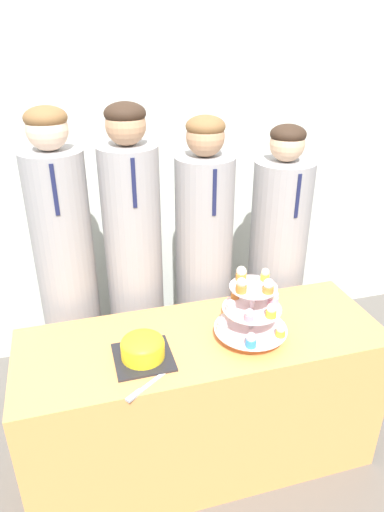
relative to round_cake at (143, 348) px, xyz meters
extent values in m
plane|color=#605B56|center=(0.27, -0.20, -0.78)|extent=(16.00, 16.00, 0.00)
cube|color=silver|center=(0.27, 1.18, 0.57)|extent=(9.00, 0.06, 2.70)
cube|color=#EF9951|center=(0.27, 0.07, -0.42)|extent=(1.57, 0.55, 0.73)
cube|color=#232328|center=(0.00, 0.00, -0.05)|extent=(0.23, 0.23, 0.01)
cylinder|color=yellow|center=(0.00, 0.00, -0.01)|extent=(0.17, 0.17, 0.06)
ellipsoid|color=yellow|center=(0.00, 0.00, 0.02)|extent=(0.17, 0.17, 0.06)
cube|color=silver|center=(0.03, -0.13, -0.05)|extent=(0.14, 0.11, 0.00)
cube|color=#B2B2B7|center=(-0.07, -0.20, -0.05)|extent=(0.07, 0.06, 0.01)
cylinder|color=silver|center=(0.46, 0.01, 0.07)|extent=(0.02, 0.02, 0.25)
cylinder|color=silver|center=(0.46, 0.01, 0.00)|extent=(0.31, 0.31, 0.01)
cylinder|color=silver|center=(0.46, 0.01, 0.10)|extent=(0.24, 0.24, 0.01)
cylinder|color=silver|center=(0.46, 0.01, 0.20)|extent=(0.19, 0.19, 0.01)
cylinder|color=#3893DB|center=(0.56, 0.08, 0.01)|extent=(0.05, 0.05, 0.02)
sphere|color=beige|center=(0.56, 0.08, 0.04)|extent=(0.05, 0.05, 0.05)
cylinder|color=yellow|center=(0.41, 0.13, 0.01)|extent=(0.04, 0.04, 0.03)
sphere|color=beige|center=(0.41, 0.13, 0.04)|extent=(0.04, 0.04, 0.04)
cylinder|color=white|center=(0.34, 0.02, 0.01)|extent=(0.05, 0.05, 0.03)
sphere|color=silver|center=(0.34, 0.02, 0.04)|extent=(0.04, 0.04, 0.04)
cylinder|color=#3893DB|center=(0.41, -0.11, 0.02)|extent=(0.04, 0.04, 0.03)
sphere|color=silver|center=(0.41, -0.11, 0.04)|extent=(0.04, 0.04, 0.04)
cylinder|color=yellow|center=(0.56, -0.08, 0.01)|extent=(0.04, 0.04, 0.03)
sphere|color=white|center=(0.56, -0.08, 0.04)|extent=(0.04, 0.04, 0.04)
cylinder|color=#E5333D|center=(0.51, 0.09, 0.11)|extent=(0.05, 0.05, 0.03)
sphere|color=white|center=(0.51, 0.09, 0.14)|extent=(0.04, 0.04, 0.04)
cylinder|color=orange|center=(0.42, 0.10, 0.11)|extent=(0.04, 0.04, 0.02)
sphere|color=silver|center=(0.42, 0.10, 0.13)|extent=(0.03, 0.03, 0.03)
cylinder|color=white|center=(0.37, 0.00, 0.11)|extent=(0.04, 0.04, 0.03)
sphere|color=silver|center=(0.37, 0.00, 0.14)|extent=(0.04, 0.04, 0.04)
cylinder|color=pink|center=(0.41, -0.08, 0.11)|extent=(0.04, 0.04, 0.03)
sphere|color=silver|center=(0.41, -0.08, 0.14)|extent=(0.03, 0.03, 0.03)
cylinder|color=yellow|center=(0.51, -0.07, 0.11)|extent=(0.04, 0.04, 0.03)
sphere|color=white|center=(0.51, -0.07, 0.14)|extent=(0.04, 0.04, 0.04)
cylinder|color=pink|center=(0.56, 0.01, 0.12)|extent=(0.05, 0.05, 0.03)
sphere|color=#F4E5C6|center=(0.56, 0.01, 0.14)|extent=(0.04, 0.04, 0.04)
cylinder|color=orange|center=(0.50, -0.05, 0.21)|extent=(0.04, 0.04, 0.03)
sphere|color=silver|center=(0.50, -0.05, 0.24)|extent=(0.04, 0.04, 0.04)
cylinder|color=yellow|center=(0.53, 0.04, 0.21)|extent=(0.04, 0.04, 0.03)
sphere|color=beige|center=(0.53, 0.04, 0.24)|extent=(0.03, 0.03, 0.03)
cylinder|color=orange|center=(0.43, 0.07, 0.21)|extent=(0.04, 0.04, 0.03)
sphere|color=#F4E5C6|center=(0.43, 0.07, 0.24)|extent=(0.04, 0.04, 0.04)
cylinder|color=orange|center=(0.40, -0.02, 0.22)|extent=(0.04, 0.04, 0.03)
sphere|color=beige|center=(0.40, -0.02, 0.24)|extent=(0.04, 0.04, 0.04)
cylinder|color=#939399|center=(-0.26, 0.58, -0.06)|extent=(0.28, 0.28, 1.44)
sphere|color=beige|center=(-0.26, 0.58, 0.75)|extent=(0.18, 0.18, 0.18)
ellipsoid|color=brown|center=(-0.26, 0.58, 0.80)|extent=(0.18, 0.18, 0.10)
cube|color=#191E47|center=(-0.26, 0.44, 0.53)|extent=(0.02, 0.01, 0.22)
cylinder|color=#939399|center=(0.07, 0.58, -0.06)|extent=(0.28, 0.28, 1.44)
sphere|color=tan|center=(0.07, 0.58, 0.75)|extent=(0.18, 0.18, 0.18)
ellipsoid|color=#332319|center=(0.07, 0.58, 0.80)|extent=(0.18, 0.18, 0.10)
cube|color=#191E47|center=(0.07, 0.43, 0.53)|extent=(0.02, 0.01, 0.22)
cylinder|color=#939399|center=(0.43, 0.58, -0.09)|extent=(0.29, 0.29, 1.37)
sphere|color=tan|center=(0.43, 0.58, 0.68)|extent=(0.18, 0.18, 0.18)
ellipsoid|color=brown|center=(0.43, 0.58, 0.73)|extent=(0.18, 0.18, 0.10)
cube|color=#191E47|center=(0.43, 0.43, 0.46)|extent=(0.02, 0.01, 0.22)
cylinder|color=#939399|center=(0.85, 0.58, -0.12)|extent=(0.31, 0.31, 1.32)
sphere|color=#D6AD89|center=(0.85, 0.58, 0.62)|extent=(0.17, 0.17, 0.17)
ellipsoid|color=#332319|center=(0.85, 0.58, 0.67)|extent=(0.18, 0.18, 0.10)
cube|color=#191E47|center=(0.85, 0.42, 0.41)|extent=(0.02, 0.01, 0.22)
camera|label=1|loc=(-0.21, -1.44, 1.13)|focal=32.00mm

